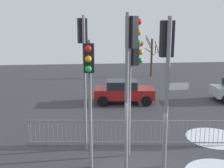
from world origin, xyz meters
The scene contains 10 objects.
traffic_light_foreground_right centered at (-0.55, 0.14, 3.71)m, with size 0.51×0.42×5.09m.
traffic_light_foreground_left centered at (0.16, -0.91, 3.60)m, with size 0.32×0.57×4.92m.
traffic_light_mid_right centered at (-1.73, 0.78, 3.16)m, with size 0.34×0.57×4.31m.
traffic_light_rear_right centered at (-1.90, 2.48, 3.74)m, with size 0.37×0.55×5.13m.
traffic_light_rear_left centered at (-0.15, 1.67, 3.22)m, with size 0.55×0.37×4.39m.
direction_sign_post centered at (0.80, 0.67, 1.77)m, with size 0.79×0.09×3.16m.
pedestrian_guard_railing centered at (-0.03, 2.49, 0.55)m, with size 8.32×1.10×1.07m.
car_red_trailing centered at (0.72, 8.92, 0.77)m, with size 3.98×2.32×1.47m.
bare_tree_centre centered at (5.22, 18.61, 2.13)m, with size 1.65×1.12×4.16m.
snow_patch_island centered at (3.70, 2.79, 0.01)m, with size 2.39×2.39×0.01m, color white.
Camera 1 is at (-1.99, -7.25, 4.56)m, focal length 41.68 mm.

